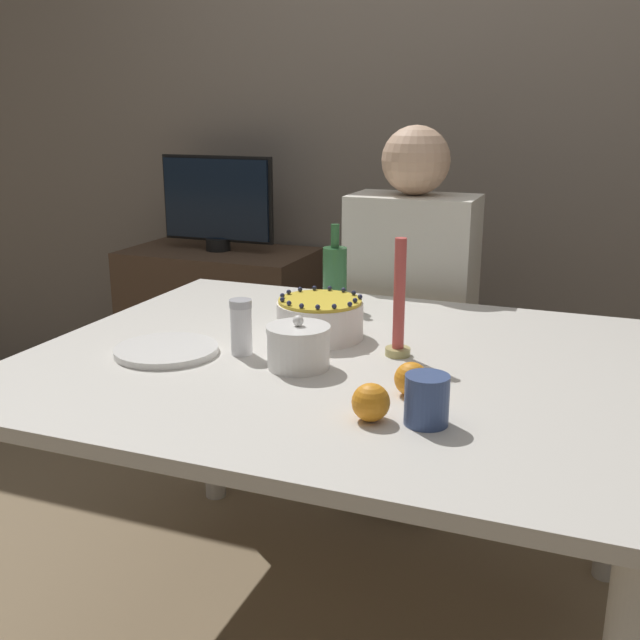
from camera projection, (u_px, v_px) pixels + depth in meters
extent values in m
plane|color=#8C7556|center=(335.00, 636.00, 1.92)|extent=(12.00, 12.00, 0.00)
cube|color=slate|center=(465.00, 109.00, 2.82)|extent=(8.00, 0.05, 2.60)
cube|color=beige|center=(337.00, 363.00, 1.72)|extent=(1.40, 1.17, 0.03)
cylinder|color=beige|center=(212.00, 398.00, 2.51)|extent=(0.07, 0.07, 0.73)
cylinder|color=beige|center=(618.00, 461.00, 2.07)|extent=(0.07, 0.07, 0.73)
cylinder|color=white|center=(320.00, 320.00, 1.84)|extent=(0.21, 0.21, 0.09)
cylinder|color=yellow|center=(320.00, 301.00, 1.83)|extent=(0.21, 0.21, 0.01)
sphere|color=#23284C|center=(356.00, 300.00, 1.79)|extent=(0.01, 0.01, 0.01)
sphere|color=#23284C|center=(358.00, 297.00, 1.83)|extent=(0.01, 0.01, 0.01)
sphere|color=#23284C|center=(354.00, 293.00, 1.87)|extent=(0.01, 0.01, 0.01)
sphere|color=#23284C|center=(343.00, 290.00, 1.90)|extent=(0.01, 0.01, 0.01)
sphere|color=#23284C|center=(330.00, 288.00, 1.91)|extent=(0.01, 0.01, 0.01)
sphere|color=#23284C|center=(314.00, 288.00, 1.91)|extent=(0.01, 0.01, 0.01)
sphere|color=#23284C|center=(300.00, 289.00, 1.90)|extent=(0.01, 0.01, 0.01)
sphere|color=#23284C|center=(289.00, 292.00, 1.88)|extent=(0.01, 0.01, 0.01)
sphere|color=#23284C|center=(282.00, 295.00, 1.84)|extent=(0.01, 0.01, 0.01)
sphere|color=#23284C|center=(282.00, 299.00, 1.80)|extent=(0.01, 0.01, 0.01)
sphere|color=#23284C|center=(289.00, 303.00, 1.77)|extent=(0.01, 0.01, 0.01)
sphere|color=#23284C|center=(302.00, 306.00, 1.75)|extent=(0.01, 0.01, 0.01)
sphere|color=#23284C|center=(318.00, 307.00, 1.74)|extent=(0.01, 0.01, 0.01)
sphere|color=#23284C|center=(334.00, 306.00, 1.74)|extent=(0.01, 0.01, 0.01)
sphere|color=#23284C|center=(348.00, 304.00, 1.76)|extent=(0.01, 0.01, 0.01)
cylinder|color=white|center=(298.00, 349.00, 1.63)|extent=(0.14, 0.14, 0.08)
cylinder|color=white|center=(298.00, 329.00, 1.62)|extent=(0.14, 0.14, 0.01)
sphere|color=white|center=(298.00, 321.00, 1.61)|extent=(0.02, 0.02, 0.02)
cylinder|color=white|center=(241.00, 331.00, 1.71)|extent=(0.05, 0.05, 0.11)
cylinder|color=silver|center=(240.00, 304.00, 1.70)|extent=(0.05, 0.05, 0.02)
cylinder|color=white|center=(167.00, 352.00, 1.73)|extent=(0.24, 0.24, 0.01)
cylinder|color=white|center=(166.00, 349.00, 1.73)|extent=(0.24, 0.24, 0.01)
cylinder|color=tan|center=(398.00, 352.00, 1.72)|extent=(0.06, 0.06, 0.02)
cylinder|color=#CC4C47|center=(399.00, 294.00, 1.68)|extent=(0.03, 0.03, 0.25)
cylinder|color=#2D6638|center=(335.00, 277.00, 2.12)|extent=(0.07, 0.07, 0.17)
cylinder|color=#2D6638|center=(335.00, 236.00, 2.08)|extent=(0.02, 0.02, 0.07)
cylinder|color=#384C7F|center=(427.00, 400.00, 1.34)|extent=(0.08, 0.08, 0.09)
sphere|color=orange|center=(411.00, 379.00, 1.47)|extent=(0.07, 0.07, 0.07)
sphere|color=orange|center=(371.00, 402.00, 1.36)|extent=(0.07, 0.07, 0.07)
cube|color=#2D2D38|center=(406.00, 434.00, 2.57)|extent=(0.34, 0.34, 0.45)
cube|color=silver|center=(412.00, 287.00, 2.43)|extent=(0.40, 0.24, 0.59)
sphere|color=#D8AD8C|center=(416.00, 160.00, 2.32)|extent=(0.21, 0.21, 0.21)
cube|color=#4C3828|center=(222.00, 337.00, 3.16)|extent=(0.76, 0.44, 0.74)
cylinder|color=black|center=(218.00, 244.00, 3.05)|extent=(0.10, 0.10, 0.05)
cube|color=black|center=(217.00, 199.00, 3.01)|extent=(0.49, 0.02, 0.34)
cube|color=black|center=(216.00, 199.00, 3.00)|extent=(0.46, 0.03, 0.32)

